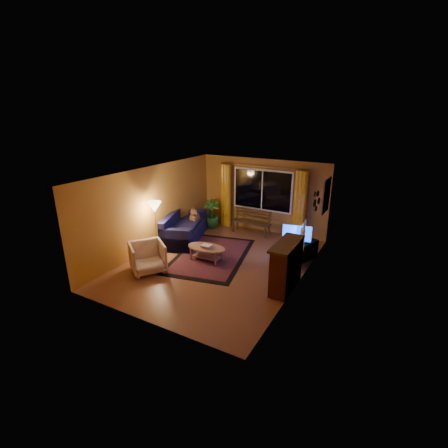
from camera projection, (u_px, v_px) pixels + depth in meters
The scene contains 22 objects.
floor at pixel (219, 263), 9.00m from camera, with size 4.50×6.00×0.02m, color brown.
ceiling at pixel (218, 173), 8.17m from camera, with size 4.50×6.00×0.02m, color white.
wall_back at pixel (263, 196), 11.06m from camera, with size 4.50×0.02×2.50m, color #B47931.
wall_left at pixel (153, 208), 9.62m from camera, with size 0.02×6.00×2.50m, color #B47931.
wall_right at pixel (302, 235), 7.54m from camera, with size 0.02×6.00×2.50m, color #B47931.
window at pixel (262, 190), 10.94m from camera, with size 2.00×0.02×1.30m, color black.
curtain_rod at pixel (262, 167), 10.64m from camera, with size 0.03×0.03×3.20m, color #BF8C3F.
curtain_left at pixel (226, 195), 11.62m from camera, with size 0.36×0.36×2.24m, color gold.
curtain_right at pixel (300, 205), 10.38m from camera, with size 0.36×0.36×2.24m, color gold.
bench at pixel (251, 228), 11.08m from camera, with size 1.35×0.40×0.41m, color #3C2914.
potted_plant at pixel (211, 214), 11.59m from camera, with size 0.56×0.56×0.99m, color #235B1E.
sofa at pixel (185, 226), 10.48m from camera, with size 0.96×2.24×0.91m, color #121138.
dog at pixel (195, 215), 10.79m from camera, with size 0.33×0.45×0.49m, color brown, non-canonical shape.
armchair at pixel (147, 256), 8.40m from camera, with size 0.84×0.78×0.86m, color beige.
floor_lamp at pixel (156, 228), 9.35m from camera, with size 0.26×0.26×1.58m, color #BF8C3F.
rug at pixel (211, 255), 9.43m from camera, with size 1.94×3.06×0.02m, color maroon.
coffee_table at pixel (207, 254), 9.08m from camera, with size 1.13×1.13×0.41m, color #966856.
tv_console at pixel (299, 252), 9.06m from camera, with size 0.41×1.24×0.51m, color black.
television at pixel (300, 234), 8.88m from camera, with size 0.98×0.13×0.57m, color black.
fireplace at pixel (286, 267), 7.54m from camera, with size 0.40×1.20×1.10m, color maroon.
mirror_cluster at pixel (316, 199), 8.46m from camera, with size 0.06×0.60×0.56m, color black, non-canonical shape.
painting at pixel (326, 196), 9.45m from camera, with size 0.04×0.76×0.96m, color #D0472E.
Camera 1 is at (4.09, -7.03, 3.99)m, focal length 26.00 mm.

